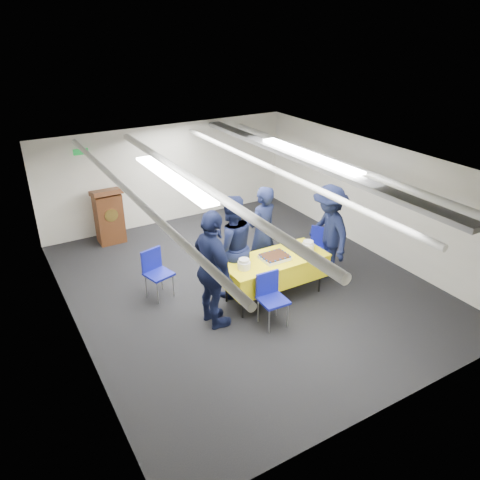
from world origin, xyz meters
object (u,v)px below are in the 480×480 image
Objects in this scene: podium at (109,215)px; chair_near at (270,293)px; chair_left at (156,268)px; sheet_cake at (275,257)px; chair_right at (319,245)px; sailor_a at (262,233)px; sailor_d at (328,232)px; sailor_c at (213,270)px; sailor_b at (231,247)px; serving_table at (274,269)px.

podium reaches higher than chair_near.
chair_near is at bearing -72.36° from podium.
chair_near and chair_left have the same top height.
sheet_cake is at bearing 51.30° from chair_near.
chair_right reaches higher than sheet_cake.
sailor_a is 1.23m from sailor_d.
sailor_d reaches higher than podium.
sailor_c is 2.60m from sailor_d.
sailor_c reaches higher than sailor_a.
sailor_b is (-1.87, 0.10, 0.40)m from chair_right.
sailor_a reaches higher than chair_right.
sailor_d is (1.10, -0.55, -0.01)m from sailor_a.
sailor_b is (-0.60, 0.47, 0.37)m from serving_table.
serving_table is 0.25m from sheet_cake.
chair_left is 1.44m from sailor_c.
sheet_cake is 1.39m from chair_right.
podium is 4.51m from chair_right.
sailor_b is at bearing -46.16° from sailor_c.
podium is 0.64× the size of sailor_c.
sailor_c is (-1.24, -0.15, 0.17)m from sheet_cake.
serving_table is 0.82m from sailor_a.
chair_near is at bearing -128.75° from serving_table.
chair_left is at bearing -19.98° from sailor_b.
sailor_b is 1.04× the size of sailor_d.
sailor_a is at bearing -154.73° from sailor_b.
sheet_cake is 0.54× the size of chair_near.
sheet_cake is 4.11m from podium.
sheet_cake is at bearing -162.82° from chair_right.
chair_right is 1.19m from sailor_a.
serving_table is 1.35m from sailor_c.
podium is 0.70× the size of sailor_a.
sailor_b is 0.95× the size of sailor_c.
sailor_d is (1.90, -0.30, -0.04)m from sailor_b.
sailor_d is (1.33, 0.20, 0.08)m from sheet_cake.
chair_left is at bearing 148.02° from serving_table.
serving_table is at bearing -72.65° from sailor_d.
sheet_cake is 0.26× the size of sailor_d.
sheet_cake is 0.76m from chair_near.
sheet_cake is 0.77m from sailor_b.
sheet_cake is at bearing -129.44° from serving_table.
sailor_d is at bearing -48.11° from podium.
sailor_a reaches higher than chair_left.
serving_table is 1.35m from sailor_d.
sailor_c reaches higher than chair_near.
chair_right is at bearing -46.68° from podium.
sailor_b reaches higher than sailor_a.
sailor_a is at bearing -58.81° from sailor_c.
sailor_a is at bearing 162.03° from chair_right.
sailor_a reaches higher than sheet_cake.
sailor_d is (3.12, -3.48, 0.28)m from podium.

